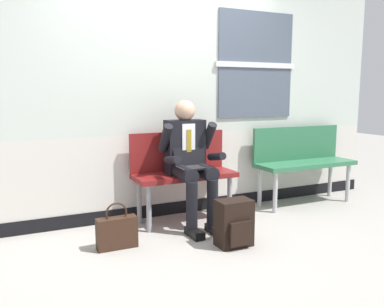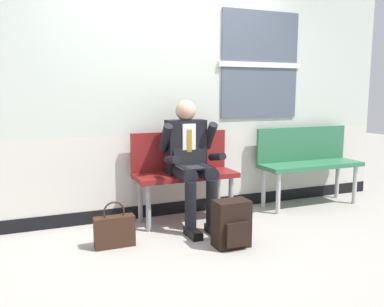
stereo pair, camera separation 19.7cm
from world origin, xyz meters
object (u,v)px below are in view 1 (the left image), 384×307
(bench_empty, at_px, (302,157))
(handbag, at_px, (117,232))
(backpack, at_px, (234,224))
(person_seated, at_px, (190,159))
(bench_with_person, at_px, (182,168))

(bench_empty, xyz_separation_m, handbag, (-2.43, -0.49, -0.41))
(backpack, distance_m, handbag, 1.03)
(person_seated, distance_m, backpack, 0.84)
(bench_with_person, distance_m, handbag, 1.06)
(person_seated, bearing_deg, handbag, -160.75)
(bench_empty, height_order, handbag, bench_empty)
(bench_with_person, height_order, person_seated, person_seated)
(bench_with_person, xyz_separation_m, backpack, (0.11, -0.88, -0.35))
(bench_with_person, relative_size, person_seated, 0.84)
(backpack, relative_size, handbag, 1.01)
(bench_empty, distance_m, backpack, 1.76)
(bench_empty, distance_m, person_seated, 1.61)
(person_seated, height_order, handbag, person_seated)
(backpack, bearing_deg, bench_with_person, 97.21)
(person_seated, relative_size, handbag, 3.08)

